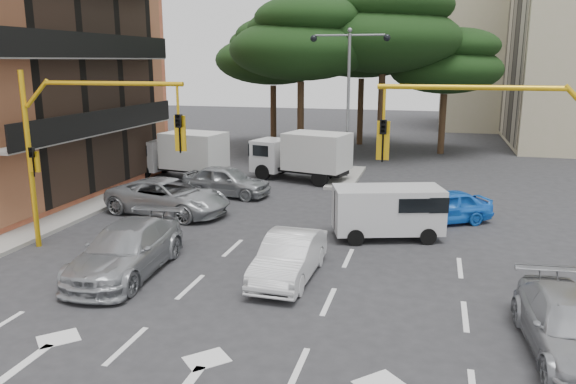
% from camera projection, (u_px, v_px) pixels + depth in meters
% --- Properties ---
extents(ground, '(120.00, 120.00, 0.00)m').
position_uv_depth(ground, '(257.00, 294.00, 15.50)').
color(ground, '#28282B').
rests_on(ground, ground).
extents(median_strip, '(1.40, 6.00, 0.15)m').
position_uv_depth(median_strip, '(346.00, 177.00, 30.56)').
color(median_strip, gray).
rests_on(median_strip, ground).
extents(apartment_beige_far, '(16.20, 12.15, 16.70)m').
position_uv_depth(apartment_beige_far, '(534.00, 37.00, 51.85)').
color(apartment_beige_far, '#BAB38C').
rests_on(apartment_beige_far, ground).
extents(pine_left_near, '(9.15, 9.15, 10.23)m').
position_uv_depth(pine_left_near, '(302.00, 39.00, 35.40)').
color(pine_left_near, '#382616').
rests_on(pine_left_near, ground).
extents(pine_center, '(9.98, 9.98, 11.16)m').
position_uv_depth(pine_center, '(385.00, 28.00, 35.90)').
color(pine_center, '#382616').
rests_on(pine_center, ground).
extents(pine_left_far, '(8.32, 8.32, 9.30)m').
position_uv_depth(pine_left_far, '(274.00, 51.00, 40.07)').
color(pine_left_far, '#382616').
rests_on(pine_left_far, ground).
extents(pine_right, '(7.49, 7.49, 8.37)m').
position_uv_depth(pine_right, '(447.00, 61.00, 37.28)').
color(pine_right, '#382616').
rests_on(pine_right, ground).
extents(pine_back, '(9.15, 9.15, 10.23)m').
position_uv_depth(pine_back, '(363.00, 42.00, 41.26)').
color(pine_back, '#382616').
rests_on(pine_back, ground).
extents(signal_mast_right, '(5.79, 0.37, 6.00)m').
position_uv_depth(signal_mast_right, '(524.00, 154.00, 14.82)').
color(signal_mast_right, gold).
rests_on(signal_mast_right, ground).
extents(signal_mast_left, '(5.79, 0.37, 6.00)m').
position_uv_depth(signal_mast_left, '(74.00, 137.00, 18.16)').
color(signal_mast_left, gold).
rests_on(signal_mast_left, ground).
extents(street_lamp_center, '(4.16, 0.36, 7.77)m').
position_uv_depth(street_lamp_center, '(349.00, 77.00, 29.33)').
color(street_lamp_center, slate).
rests_on(street_lamp_center, median_strip).
extents(car_white_hatch, '(1.52, 4.10, 1.34)m').
position_uv_depth(car_white_hatch, '(289.00, 257.00, 16.46)').
color(car_white_hatch, silver).
rests_on(car_white_hatch, ground).
extents(car_blue_compact, '(4.14, 3.25, 1.32)m').
position_uv_depth(car_blue_compact, '(443.00, 207.00, 22.13)').
color(car_blue_compact, blue).
rests_on(car_blue_compact, ground).
extents(car_silver_wagon, '(2.41, 5.27, 1.49)m').
position_uv_depth(car_silver_wagon, '(126.00, 250.00, 16.85)').
color(car_silver_wagon, '#979A9E').
rests_on(car_silver_wagon, ground).
extents(car_silver_cross_a, '(5.62, 3.30, 1.47)m').
position_uv_depth(car_silver_cross_a, '(169.00, 197.00, 23.43)').
color(car_silver_cross_a, '#9B9FA3').
rests_on(car_silver_cross_a, ground).
extents(car_silver_cross_b, '(4.40, 2.21, 1.44)m').
position_uv_depth(car_silver_cross_b, '(226.00, 181.00, 26.58)').
color(car_silver_cross_b, '#989C9F').
rests_on(car_silver_cross_b, ground).
extents(car_silver_parked, '(2.18, 4.67, 1.32)m').
position_uv_depth(car_silver_parked, '(571.00, 327.00, 12.15)').
color(car_silver_parked, '#929499').
rests_on(car_silver_parked, ground).
extents(van_white, '(4.18, 2.80, 1.92)m').
position_uv_depth(van_white, '(387.00, 212.00, 20.20)').
color(van_white, silver).
rests_on(van_white, ground).
extents(box_truck_a, '(5.49, 3.00, 2.56)m').
position_uv_depth(box_truck_a, '(180.00, 155.00, 30.40)').
color(box_truck_a, silver).
rests_on(box_truck_a, ground).
extents(box_truck_b, '(5.68, 3.45, 2.60)m').
position_uv_depth(box_truck_b, '(301.00, 156.00, 29.91)').
color(box_truck_b, silver).
rests_on(box_truck_b, ground).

